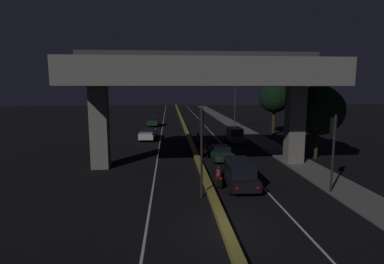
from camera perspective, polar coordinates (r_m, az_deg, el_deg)
ground_plane at (r=14.97m, az=6.22°, el=-18.06°), size 200.00×200.00×0.00m
lane_line_left_inner at (r=48.62m, az=-5.71°, el=0.58°), size 0.12×126.00×0.00m
lane_line_right_inner at (r=49.01m, az=2.98°, el=0.68°), size 0.12×126.00×0.00m
median_divider at (r=48.65m, az=-1.35°, el=0.83°), size 0.48×126.00×0.34m
sidewalk_right at (r=43.20m, az=10.93°, el=-0.42°), size 2.72×126.00×0.17m
elevated_overpass at (r=25.02m, az=1.50°, el=10.44°), size 19.98×10.69×9.59m
traffic_light_left_of_median at (r=17.85m, az=1.82°, el=-0.93°), size 0.30×0.49×5.53m
traffic_light_right_of_median at (r=20.48m, az=25.30°, el=-1.44°), size 0.30×0.49×5.04m
street_lamp at (r=48.18m, az=7.86°, el=6.47°), size 2.38×0.32×8.54m
car_black_lead at (r=20.51m, az=9.01°, el=-7.78°), size 1.99×4.27×1.82m
car_dark_green_second at (r=27.98m, az=5.43°, el=-3.93°), size 2.02×4.34×1.32m
car_grey_third at (r=36.52m, az=8.15°, el=-0.58°), size 1.85×4.00×1.85m
car_white_lead_oncoming at (r=38.92m, az=-8.43°, el=-0.30°), size 2.11×4.70×1.49m
car_dark_green_second_oncoming at (r=52.31m, az=-7.51°, el=2.12°), size 2.00×4.11×1.75m
motorcycle_red_filtering_near at (r=20.82m, az=5.15°, el=-8.52°), size 0.32×2.02×1.39m
motorcycle_white_filtering_mid at (r=29.17m, az=2.64°, el=-3.48°), size 0.34×1.91×1.46m
motorcycle_black_filtering_far at (r=34.68m, az=1.16°, el=-1.53°), size 0.32×1.74×1.47m
pedestrian_on_sidewalk at (r=29.18m, az=18.38°, el=-3.25°), size 0.37×0.37×1.59m
roadside_tree_kerbside_near at (r=30.15m, az=22.94°, el=3.83°), size 4.68×4.68×6.92m
roadside_tree_kerbside_mid at (r=43.32m, az=15.47°, el=6.43°), size 4.36×4.36×7.55m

